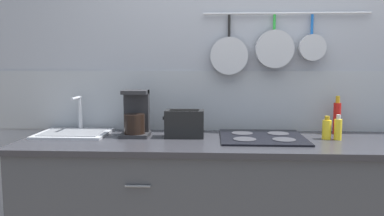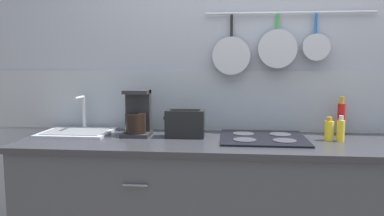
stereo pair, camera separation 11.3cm
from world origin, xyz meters
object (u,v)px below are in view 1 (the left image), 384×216
object	(u,v)px
coffee_maker	(136,117)
bottle_cooking_wine	(338,129)
toaster	(184,124)
bottle_olive_oil	(327,129)
bottle_sesame_oil	(337,117)

from	to	relation	value
coffee_maker	bottle_cooking_wine	world-z (taller)	coffee_maker
toaster	bottle_olive_oil	distance (m)	0.89
toaster	bottle_olive_oil	world-z (taller)	toaster
bottle_cooking_wine	bottle_sesame_oil	distance (m)	0.22
toaster	bottle_sesame_oil	distance (m)	1.03
bottle_olive_oil	bottle_cooking_wine	distance (m)	0.07
coffee_maker	bottle_sesame_oil	distance (m)	1.35
coffee_maker	toaster	size ratio (longest dim) A/B	1.14
coffee_maker	bottle_olive_oil	world-z (taller)	coffee_maker
toaster	bottle_cooking_wine	world-z (taller)	toaster
coffee_maker	bottle_sesame_oil	bearing A→B (deg)	6.22
toaster	bottle_cooking_wine	distance (m)	0.96
toaster	bottle_cooking_wine	size ratio (longest dim) A/B	1.67
toaster	bottle_sesame_oil	bearing A→B (deg)	9.82
bottle_olive_oil	bottle_sesame_oil	world-z (taller)	bottle_sesame_oil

